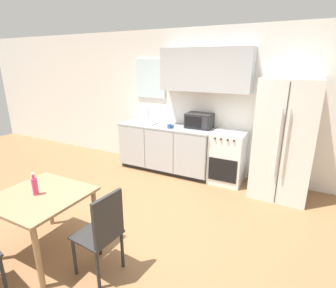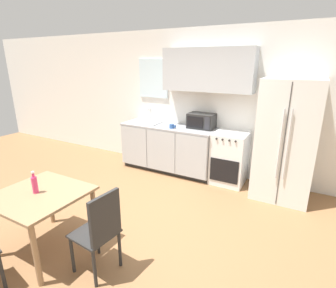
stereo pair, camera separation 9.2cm
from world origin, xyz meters
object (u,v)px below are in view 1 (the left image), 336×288
Objects in this scene: microwave at (199,121)px; dining_chair_side at (103,229)px; refrigerator at (284,139)px; coffee_mug at (170,126)px; dining_table at (41,204)px; drink_bottle at (35,186)px; oven_range at (227,157)px.

microwave reaches higher than dining_chair_side.
coffee_mug is at bearing -176.94° from refrigerator.
dining_table is (-2.22, -2.71, -0.32)m from refrigerator.
dining_table is at bearing -95.86° from coffee_mug.
microwave is 3.01m from drink_bottle.
dining_table is (-1.33, -2.79, 0.15)m from oven_range.
coffee_mug is at bearing -170.13° from oven_range.
drink_bottle is at bearing -116.07° from oven_range.
coffee_mug is 0.13× the size of dining_table.
refrigerator is at bearing -5.23° from oven_range.
microwave reaches higher than dining_table.
microwave is at bearing 31.24° from coffee_mug.
refrigerator reaches higher than microwave.
microwave is at bearing 173.15° from refrigerator.
oven_range is 1.00× the size of dining_table.
microwave is 1.91× the size of drink_bottle.
refrigerator is at bearing -21.96° from dining_chair_side.
microwave is at bearing 75.75° from dining_table.
dining_chair_side is at bearing -100.18° from oven_range.
microwave is 0.52× the size of dining_chair_side.
dining_table is at bearing 16.89° from drink_bottle.
oven_range is 3.14m from drink_bottle.
coffee_mug is at bearing 84.14° from dining_table.
refrigerator reaches higher than dining_table.
coffee_mug is at bearing -148.76° from microwave.
dining_table is 0.84m from dining_chair_side.
dining_table is 3.66× the size of drink_bottle.
dining_chair_side is (-1.38, -2.67, -0.40)m from refrigerator.
dining_chair_side is 3.68× the size of drink_bottle.
coffee_mug reaches higher than drink_bottle.
coffee_mug is (-0.47, -0.28, -0.10)m from microwave.
dining_table is 0.22m from drink_bottle.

